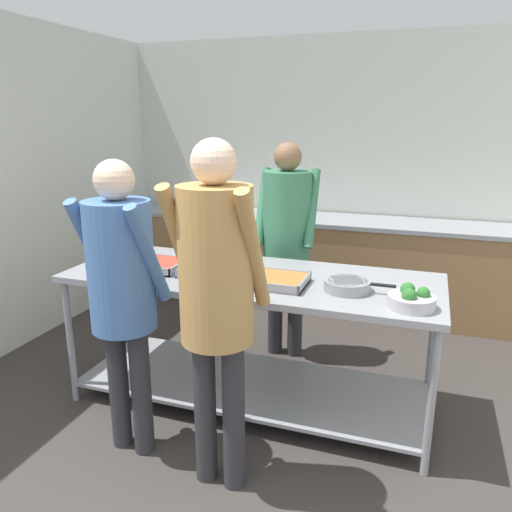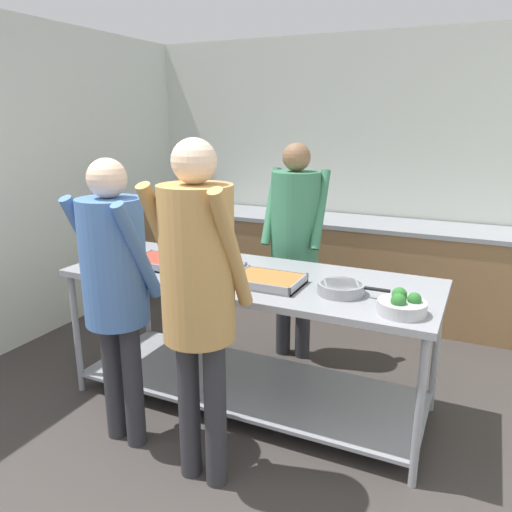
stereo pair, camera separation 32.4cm
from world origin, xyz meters
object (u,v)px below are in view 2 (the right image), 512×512
Objects in this scene: plate_stack at (115,256)px; serving_tray_roast at (211,269)px; sauce_pan at (341,288)px; serving_tray_greens at (268,281)px; guest_serving_left at (198,282)px; guest_serving_right at (115,276)px; serving_tray_vegetables at (160,262)px; water_bottle at (213,198)px; broccoli_bowl at (402,305)px; cook_behind_counter at (295,229)px.

serving_tray_roast is (0.75, 0.05, -0.01)m from plate_stack.
sauce_pan is at bearing 0.59° from plate_stack.
guest_serving_left reaches higher than serving_tray_greens.
guest_serving_left is 0.60m from guest_serving_right.
serving_tray_roast is (0.40, -0.00, 0.00)m from serving_tray_vegetables.
sauce_pan is (0.87, -0.03, 0.01)m from serving_tray_roast.
serving_tray_greens is at bearing 40.86° from guest_serving_right.
serving_tray_roast is 2.25m from water_bottle.
water_bottle reaches higher than sauce_pan.
broccoli_bowl is at bearing -23.71° from sauce_pan.
guest_serving_left reaches higher than sauce_pan.
sauce_pan is at bearing -54.57° from cook_behind_counter.
sauce_pan reaches higher than serving_tray_roast.
guest_serving_right is (-0.59, 0.09, -0.08)m from guest_serving_left.
guest_serving_left reaches higher than cook_behind_counter.
sauce_pan is 0.89m from guest_serving_left.
serving_tray_greens is 0.23× the size of guest_serving_left.
guest_serving_left is (0.35, -0.73, 0.19)m from serving_tray_roast.
guest_serving_right is 0.99× the size of cook_behind_counter.
water_bottle is at bearing 119.49° from serving_tray_roast.
serving_tray_vegetables is at bearing 7.52° from plate_stack.
serving_tray_greens is 1.55× the size of water_bottle.
cook_behind_counter is at bearing 71.14° from guest_serving_right.
cook_behind_counter is at bearing -39.58° from water_bottle.
serving_tray_vegetables is 0.40m from serving_tray_roast.
broccoli_bowl is at bearing -9.02° from serving_tray_greens.
broccoli_bowl is 1.05m from guest_serving_left.
cook_behind_counter is (-0.17, 0.89, 0.12)m from serving_tray_greens.
plate_stack is at bearing 179.29° from serving_tray_greens.
water_bottle is at bearing 140.42° from cook_behind_counter.
serving_tray_roast is at bearing 178.10° from sauce_pan.
guest_serving_right is (0.51, -0.59, 0.10)m from plate_stack.
guest_serving_right is (-0.67, -0.58, 0.11)m from serving_tray_greens.
serving_tray_greens is 0.99× the size of sauce_pan.
broccoli_bowl is (0.36, -0.16, 0.01)m from sauce_pan.
plate_stack is 1.62m from sauce_pan.
guest_serving_right is at bearing -108.86° from cook_behind_counter.
water_bottle is at bearing 118.50° from guest_serving_left.
serving_tray_vegetables is 0.98× the size of serving_tray_roast.
serving_tray_greens is 2.54m from water_bottle.
cook_behind_counter reaches higher than serving_tray_greens.
guest_serving_left is at bearing -61.50° from water_bottle.
sauce_pan is at bearing -1.90° from serving_tray_roast.
serving_tray_vegetables is 1.07m from guest_serving_left.
serving_tray_greens is 0.24× the size of guest_serving_right.
guest_serving_right is at bearing -139.14° from serving_tray_greens.
plate_stack is 1.02× the size of broccoli_bowl.
plate_stack is at bearing 175.88° from broccoli_bowl.
serving_tray_roast is 0.87m from sauce_pan.
water_bottle is (-0.36, 2.00, 0.11)m from plate_stack.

